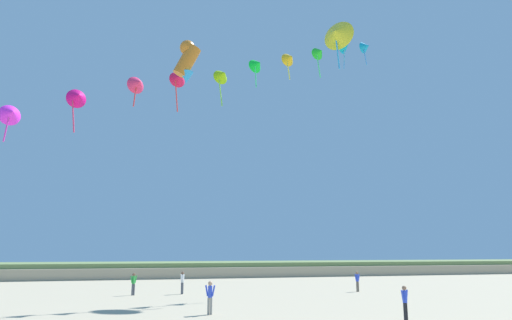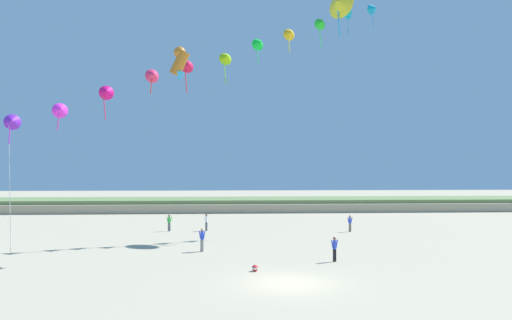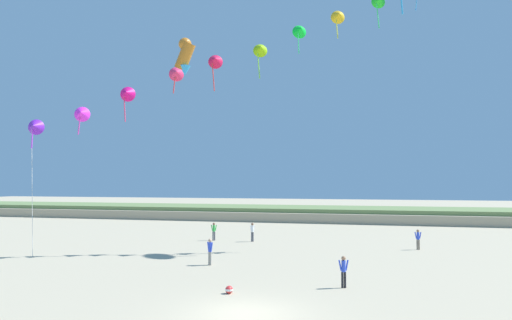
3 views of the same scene
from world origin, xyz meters
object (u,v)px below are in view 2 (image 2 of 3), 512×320
object	(u,v)px
person_near_left	(169,222)
large_kite_low_lead	(180,62)
person_far_right	(350,222)
beach_ball	(255,268)
large_kite_mid_trail	(339,3)
person_mid_center	(202,238)
person_near_right	(335,247)
person_far_left	(206,221)

from	to	relation	value
person_near_left	large_kite_low_lead	world-z (taller)	large_kite_low_lead
person_far_right	beach_ball	bearing A→B (deg)	-120.81
large_kite_mid_trail	large_kite_low_lead	bearing A→B (deg)	-143.01
person_mid_center	person_near_right	bearing A→B (deg)	-26.33
person_far_left	person_far_right	distance (m)	13.47
person_near_right	beach_ball	bearing A→B (deg)	-154.31
person_far_right	large_kite_mid_trail	world-z (taller)	large_kite_mid_trail
person_mid_center	person_near_left	bearing A→B (deg)	108.25
person_far_right	large_kite_low_lead	xyz separation A→B (m)	(-14.71, -10.38, 12.26)
person_mid_center	person_far_left	distance (m)	11.36
person_far_right	person_near_left	bearing A→B (deg)	175.28
person_near_right	large_kite_mid_trail	size ratio (longest dim) A/B	0.33
person_near_left	beach_ball	bearing A→B (deg)	-68.48
person_near_left	person_mid_center	distance (m)	11.89
person_far_left	large_kite_low_lead	bearing A→B (deg)	-96.34
large_kite_low_lead	person_near_right	bearing A→B (deg)	-20.26
person_far_left	large_kite_mid_trail	distance (m)	24.08
person_near_right	large_kite_mid_trail	bearing A→B (deg)	74.81
person_near_right	beach_ball	world-z (taller)	person_near_right
person_near_right	large_kite_low_lead	bearing A→B (deg)	159.74
person_near_left	person_far_left	size ratio (longest dim) A/B	0.97
large_kite_low_lead	beach_ball	world-z (taller)	large_kite_low_lead
person_far_right	beach_ball	size ratio (longest dim) A/B	4.24
person_far_left	person_far_right	xyz separation A→B (m)	(13.39, -1.46, -0.05)
person_near_right	person_far_left	bearing A→B (deg)	119.09
person_near_left	person_far_right	bearing A→B (deg)	-4.72
large_kite_low_lead	beach_ball	size ratio (longest dim) A/B	6.66
person_far_right	large_kite_low_lead	distance (m)	21.78
person_near_right	large_kite_low_lead	world-z (taller)	large_kite_low_lead
person_near_right	person_near_left	bearing A→B (deg)	128.10
person_near_right	beach_ball	size ratio (longest dim) A/B	4.24
person_near_right	large_kite_mid_trail	world-z (taller)	large_kite_mid_trail
large_kite_mid_trail	beach_ball	bearing A→B (deg)	-118.32
large_kite_mid_trail	beach_ball	world-z (taller)	large_kite_mid_trail
large_kite_mid_trail	person_near_left	bearing A→B (deg)	174.93
person_mid_center	person_far_right	bearing A→B (deg)	36.96
person_far_right	beach_ball	world-z (taller)	person_far_right
beach_ball	large_kite_low_lead	bearing A→B (deg)	128.65
person_near_right	large_kite_low_lead	size ratio (longest dim) A/B	0.64
person_mid_center	beach_ball	bearing A→B (deg)	-63.21
person_far_right	large_kite_mid_trail	distance (m)	20.64
person_far_left	person_far_right	size ratio (longest dim) A/B	1.05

